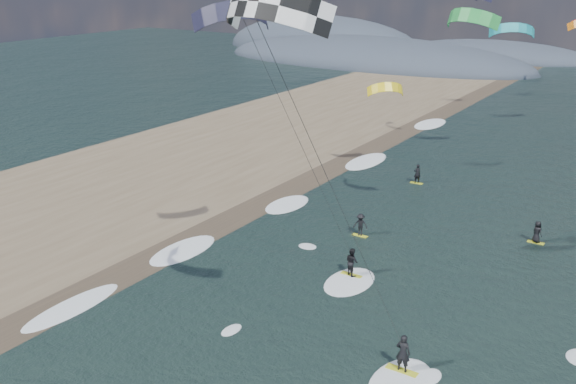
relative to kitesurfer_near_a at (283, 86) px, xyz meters
The scene contains 8 objects.
sand_strip 30.69m from the kitesurfer_near_a, behind, with size 26.00×240.00×0.00m, color brown.
wet_sand_strip 20.89m from the kitesurfer_near_a, 163.40° to the left, with size 3.00×240.00×0.00m, color #382D23.
coastal_hills 113.85m from the kitesurfer_near_a, 115.08° to the left, with size 80.00×41.00×15.00m.
kitesurfer_near_a is the anchor object (origin of this frame).
kitesurfer_near_b 10.25m from the kitesurfer_near_a, 125.22° to the left, with size 6.86×9.36×16.66m.
far_kitesurfers 26.05m from the kitesurfer_near_a, 97.46° to the left, with size 12.84×13.71×1.72m.
bg_kite_field 49.62m from the kitesurfer_near_a, 93.35° to the left, with size 15.31×66.18×8.80m.
shoreline_surf 21.61m from the kitesurfer_near_a, 146.33° to the left, with size 2.40×79.40×0.11m.
Camera 1 is at (15.82, -13.52, 17.84)m, focal length 40.00 mm.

